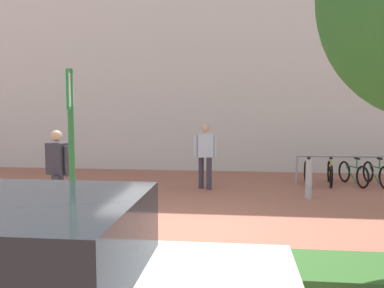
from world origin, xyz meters
name	(u,v)px	position (x,y,z in m)	size (l,w,h in m)	color
ground_plane	(186,232)	(0.00, 0.00, 0.00)	(60.00, 60.00, 0.00)	#9E5B47
building_facade	(214,23)	(0.00, 7.41, 5.00)	(28.00, 1.20, 10.00)	silver
planter_strip	(184,264)	(0.18, -1.70, 0.08)	(7.00, 1.10, 0.16)	#336028
parking_sign_post	(71,140)	(-1.34, -1.70, 1.74)	(0.10, 0.36, 2.68)	#2D7238
bike_at_sign	(75,235)	(-1.43, -1.45, 0.35)	(1.68, 0.42, 0.86)	black
bike_rack_cluster	(364,173)	(4.35, 4.79, 0.35)	(3.75, 1.72, 0.83)	#99999E
bollard_steel	(309,180)	(2.55, 2.91, 0.45)	(0.16, 0.16, 0.90)	#ADADB2
person_casual_tan	(205,152)	(0.02, 3.77, 0.98)	(0.59, 0.33, 1.72)	#383342
person_suited_navy	(57,168)	(-2.63, 0.67, 0.98)	(0.57, 0.48, 1.72)	#2D2D38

